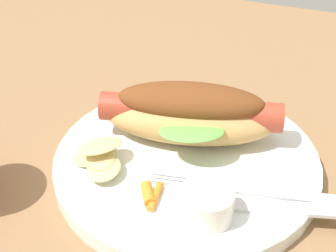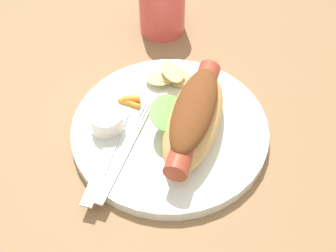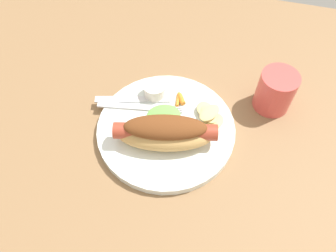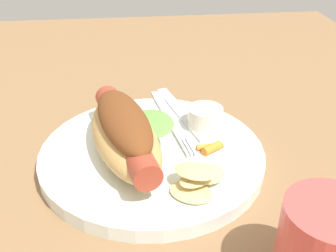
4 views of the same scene
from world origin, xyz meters
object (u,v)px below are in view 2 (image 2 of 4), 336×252
object	(u,v)px
knife	(107,155)
chips_pile	(170,76)
carrot_garnish	(130,102)
drinking_cup	(162,8)
plate	(170,131)
sauce_ramekin	(107,121)
hot_dog	(193,117)
fork	(125,151)

from	to	relation	value
knife	chips_pile	bearing A→B (deg)	-16.79
carrot_garnish	drinking_cup	bearing A→B (deg)	15.73
plate	sauce_ramekin	bearing A→B (deg)	120.65
chips_pile	hot_dog	bearing A→B (deg)	-133.74
knife	chips_pile	xyz separation A→B (cm)	(14.98, -0.50, 0.81)
carrot_garnish	drinking_cup	world-z (taller)	drinking_cup
sauce_ramekin	chips_pile	bearing A→B (deg)	-14.39
hot_dog	chips_pile	xyz separation A→B (cm)	(6.53, 6.82, -1.92)
sauce_ramekin	drinking_cup	size ratio (longest dim) A/B	0.53
hot_dog	drinking_cup	world-z (taller)	drinking_cup
plate	hot_dog	distance (cm)	4.75
fork	drinking_cup	distance (cm)	26.00
fork	knife	xyz separation A→B (cm)	(-1.54, 1.57, -0.02)
drinking_cup	plate	bearing A→B (deg)	-147.93
knife	drinking_cup	size ratio (longest dim) A/B	1.83
knife	drinking_cup	bearing A→B (deg)	0.15
plate	sauce_ramekin	distance (cm)	8.19
plate	carrot_garnish	size ratio (longest dim) A/B	7.96
carrot_garnish	hot_dog	bearing A→B (deg)	-91.19
sauce_ramekin	fork	distance (cm)	4.67
hot_dog	fork	distance (cm)	9.39
knife	carrot_garnish	bearing A→B (deg)	-1.24
fork	sauce_ramekin	bearing A→B (deg)	51.30
hot_dog	chips_pile	size ratio (longest dim) A/B	2.55
drinking_cup	fork	bearing A→B (deg)	-160.72
sauce_ramekin	carrot_garnish	xyz separation A→B (cm)	(4.89, -0.28, -0.90)
carrot_garnish	chips_pile	bearing A→B (deg)	-22.30
chips_pile	carrot_garnish	size ratio (longest dim) A/B	2.20
hot_dog	knife	bearing A→B (deg)	126.10
fork	chips_pile	xyz separation A→B (cm)	(13.44, 1.07, 0.79)
fork	carrot_garnish	size ratio (longest dim) A/B	5.10
plate	hot_dog	xyz separation A→B (cm)	(0.66, -2.89, 3.71)
knife	hot_dog	bearing A→B (deg)	-55.77
sauce_ramekin	chips_pile	distance (cm)	11.59
plate	carrot_garnish	bearing A→B (deg)	82.52
knife	chips_pile	size ratio (longest dim) A/B	2.09
drinking_cup	knife	bearing A→B (deg)	-164.96
fork	drinking_cup	world-z (taller)	drinking_cup
plate	chips_pile	distance (cm)	8.38
hot_dog	carrot_garnish	bearing A→B (deg)	75.79
hot_dog	carrot_garnish	world-z (taller)	hot_dog
chips_pile	drinking_cup	world-z (taller)	drinking_cup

